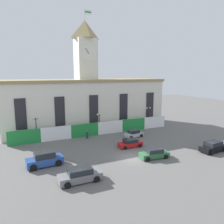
{
  "coord_description": "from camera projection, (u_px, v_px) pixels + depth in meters",
  "views": [
    {
      "loc": [
        -17.08,
        -27.94,
        13.12
      ],
      "look_at": [
        0.0,
        7.75,
        6.16
      ],
      "focal_mm": 35.0,
      "sensor_mm": 36.0,
      "label": 1
    }
  ],
  "objects": [
    {
      "name": "ground_plane",
      "position": [
        133.0,
        158.0,
        34.36
      ],
      "size": [
        160.0,
        160.0,
        0.0
      ],
      "primitive_type": "plane",
      "color": "#605E5B"
    },
    {
      "name": "civic_building",
      "position": [
        86.0,
        101.0,
        52.85
      ],
      "size": [
        38.4,
        10.4,
        27.52
      ],
      "color": "silver",
      "rests_on": "ground"
    },
    {
      "name": "banner_fence",
      "position": [
        98.0,
        129.0,
        47.18
      ],
      "size": [
        35.81,
        0.12,
        2.75
      ],
      "color": "#1E8438",
      "rests_on": "ground"
    },
    {
      "name": "street_lamp_far_left",
      "position": [
        36.0,
        124.0,
        42.3
      ],
      "size": [
        1.26,
        0.36,
        4.86
      ],
      "color": "black",
      "rests_on": "ground"
    },
    {
      "name": "street_lamp_center",
      "position": [
        99.0,
        119.0,
        47.99
      ],
      "size": [
        1.26,
        0.36,
        4.53
      ],
      "color": "black",
      "rests_on": "ground"
    },
    {
      "name": "street_lamp_right",
      "position": [
        148.0,
        113.0,
        53.45
      ],
      "size": [
        1.26,
        0.36,
        5.06
      ],
      "color": "black",
      "rests_on": "ground"
    },
    {
      "name": "car_black_suv",
      "position": [
        213.0,
        147.0,
        37.19
      ],
      "size": [
        5.01,
        2.59,
        1.8
      ],
      "rotation": [
        0.0,
        0.0,
        3.2
      ],
      "color": "black",
      "rests_on": "ground"
    },
    {
      "name": "car_red_sedan",
      "position": [
        130.0,
        143.0,
        39.58
      ],
      "size": [
        4.44,
        2.22,
        1.45
      ],
      "rotation": [
        0.0,
        0.0,
        -0.03
      ],
      "color": "red",
      "rests_on": "ground"
    },
    {
      "name": "car_gray_pickup",
      "position": [
        80.0,
        175.0,
        26.82
      ],
      "size": [
        5.33,
        2.43,
        1.75
      ],
      "rotation": [
        0.0,
        0.0,
        3.13
      ],
      "color": "slate",
      "rests_on": "ground"
    },
    {
      "name": "car_blue_van",
      "position": [
        45.0,
        159.0,
        31.35
      ],
      "size": [
        5.21,
        2.61,
        2.1
      ],
      "rotation": [
        0.0,
        0.0,
        0.06
      ],
      "color": "#284C99",
      "rests_on": "ground"
    },
    {
      "name": "car_green_wagon",
      "position": [
        154.0,
        154.0,
        34.34
      ],
      "size": [
        4.77,
        2.54,
        1.55
      ],
      "rotation": [
        0.0,
        0.0,
        -0.11
      ],
      "color": "#2D663D",
      "rests_on": "ground"
    },
    {
      "name": "car_silver_hatch",
      "position": [
        134.0,
        134.0,
        45.68
      ],
      "size": [
        4.07,
        2.38,
        1.5
      ],
      "rotation": [
        0.0,
        0.0,
        0.12
      ],
      "color": "#B7B7BC",
      "rests_on": "ground"
    },
    {
      "name": "pedestrian",
      "position": [
        87.0,
        134.0,
        44.61
      ],
      "size": [
        0.41,
        0.4,
        1.69
      ],
      "rotation": [
        0.0,
        0.0,
        1.48
      ],
      "color": "#282D3D",
      "rests_on": "ground"
    }
  ]
}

